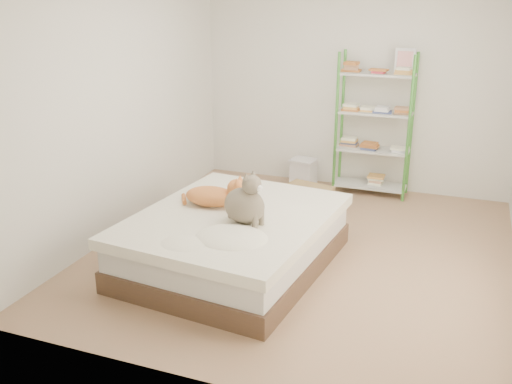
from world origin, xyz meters
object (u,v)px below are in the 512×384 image
at_px(white_bin, 303,173).
at_px(bed, 234,240).
at_px(grey_cat, 244,198).
at_px(shelf_unit, 375,122).
at_px(orange_cat, 211,194).
at_px(cardboard_box, 306,202).

bearing_deg(white_bin, bed, -89.27).
relative_size(grey_cat, shelf_unit, 0.26).
height_order(grey_cat, shelf_unit, shelf_unit).
relative_size(bed, orange_cat, 3.69).
bearing_deg(shelf_unit, cardboard_box, -116.59).
bearing_deg(bed, grey_cat, -35.88).
bearing_deg(cardboard_box, grey_cat, -80.29).
xyz_separation_m(bed, grey_cat, (0.16, -0.14, 0.47)).
distance_m(bed, shelf_unit, 2.62).
height_order(shelf_unit, cardboard_box, shelf_unit).
height_order(orange_cat, grey_cat, grey_cat).
bearing_deg(orange_cat, bed, -29.68).
relative_size(bed, white_bin, 5.91).
height_order(shelf_unit, white_bin, shelf_unit).
bearing_deg(shelf_unit, white_bin, -176.72).
bearing_deg(shelf_unit, orange_cat, -115.35).
bearing_deg(grey_cat, shelf_unit, 0.46).
bearing_deg(white_bin, cardboard_box, -72.32).
height_order(bed, white_bin, bed).
xyz_separation_m(bed, orange_cat, (-0.27, 0.12, 0.36)).
distance_m(bed, cardboard_box, 1.40).
xyz_separation_m(shelf_unit, cardboard_box, (-0.52, -1.04, -0.72)).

